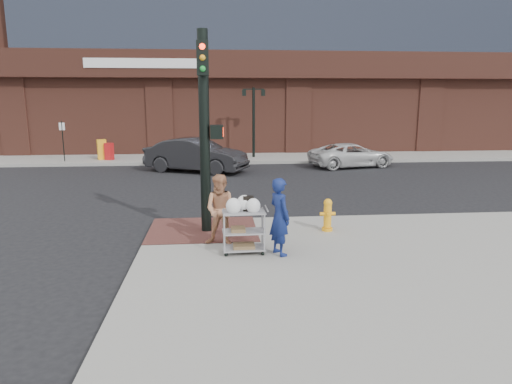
{
  "coord_description": "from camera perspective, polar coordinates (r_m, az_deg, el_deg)",
  "views": [
    {
      "loc": [
        -0.23,
        -10.67,
        3.51
      ],
      "look_at": [
        0.75,
        0.32,
        1.25
      ],
      "focal_mm": 32.0,
      "sensor_mm": 36.0,
      "label": 1
    }
  ],
  "objects": [
    {
      "name": "woman_blue",
      "position": [
        9.91,
        2.97,
        -3.1
      ],
      "size": [
        0.63,
        0.73,
        1.71
      ],
      "primitive_type": "imported",
      "rotation": [
        0.0,
        0.0,
        1.99
      ],
      "color": "navy",
      "rests_on": "sidewalk_near"
    },
    {
      "name": "minivan_white",
      "position": [
        24.45,
        11.86,
        4.53
      ],
      "size": [
        4.81,
        3.01,
        1.24
      ],
      "primitive_type": "imported",
      "rotation": [
        0.0,
        0.0,
        1.8
      ],
      "color": "silver",
      "rests_on": "ground"
    },
    {
      "name": "pedestrian_tan",
      "position": [
        10.6,
        -4.31,
        -2.26
      ],
      "size": [
        0.93,
        0.8,
        1.66
      ],
      "primitive_type": "imported",
      "rotation": [
        0.0,
        0.0,
        -0.23
      ],
      "color": "tan",
      "rests_on": "sidewalk_near"
    },
    {
      "name": "ground",
      "position": [
        11.24,
        -3.67,
        -6.65
      ],
      "size": [
        220.0,
        220.0,
        0.0
      ],
      "primitive_type": "plane",
      "color": "black",
      "rests_on": "ground"
    },
    {
      "name": "parking_sign",
      "position": [
        27.07,
        -22.97,
        5.87
      ],
      "size": [
        0.05,
        0.05,
        2.2
      ],
      "primitive_type": "cylinder",
      "color": "black",
      "rests_on": "sidewalk_far"
    },
    {
      "name": "newsbox_red",
      "position": [
        26.9,
        -17.89,
        4.85
      ],
      "size": [
        0.51,
        0.49,
        0.94
      ],
      "primitive_type": "cube",
      "rotation": [
        0.0,
        0.0,
        -0.41
      ],
      "color": "#B51416",
      "rests_on": "sidewalk_far"
    },
    {
      "name": "lamp_post",
      "position": [
        26.78,
        -0.3,
        9.66
      ],
      "size": [
        1.32,
        0.22,
        4.0
      ],
      "color": "black",
      "rests_on": "sidewalk_far"
    },
    {
      "name": "traffic_signal_pole",
      "position": [
        11.47,
        -6.36,
        8.11
      ],
      "size": [
        0.61,
        0.51,
        5.0
      ],
      "color": "black",
      "rests_on": "sidewalk_near"
    },
    {
      "name": "brick_curb_ramp",
      "position": [
        12.06,
        -6.65,
        -4.66
      ],
      "size": [
        2.8,
        2.4,
        0.01
      ],
      "primitive_type": "cube",
      "color": "#4D2724",
      "rests_on": "sidewalk_near"
    },
    {
      "name": "fire_hydrant",
      "position": [
        11.92,
        8.94,
        -2.78
      ],
      "size": [
        0.4,
        0.28,
        0.85
      ],
      "color": "#FFA815",
      "rests_on": "sidewalk_near"
    },
    {
      "name": "newsbox_yellow",
      "position": [
        27.21,
        -18.7,
        5.06
      ],
      "size": [
        0.59,
        0.57,
        1.12
      ],
      "primitive_type": "cube",
      "rotation": [
        0.0,
        0.0,
        0.36
      ],
      "color": "#FFAE1C",
      "rests_on": "sidewalk_far"
    },
    {
      "name": "utility_cart",
      "position": [
        10.05,
        -1.54,
        -4.47
      ],
      "size": [
        0.95,
        0.55,
        1.29
      ],
      "color": "gray",
      "rests_on": "sidewalk_near"
    },
    {
      "name": "sidewalk_far",
      "position": [
        44.67,
        11.58,
        6.92
      ],
      "size": [
        65.0,
        36.0,
        0.15
      ],
      "primitive_type": "cube",
      "color": "gray",
      "rests_on": "ground"
    },
    {
      "name": "sedan_dark",
      "position": [
        22.45,
        -7.51,
        4.59
      ],
      "size": [
        5.26,
        3.66,
        1.64
      ],
      "primitive_type": "imported",
      "rotation": [
        0.0,
        0.0,
        1.14
      ],
      "color": "black",
      "rests_on": "ground"
    }
  ]
}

